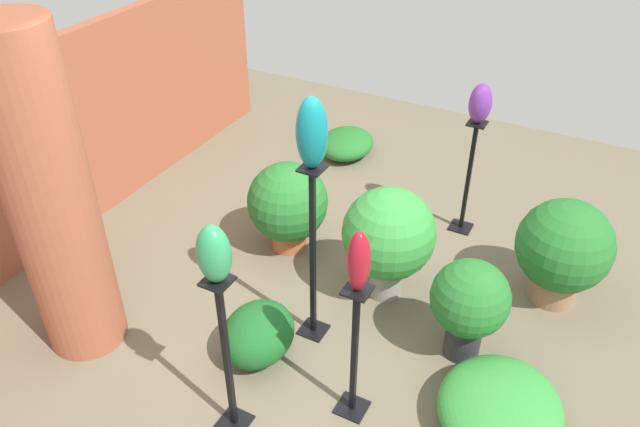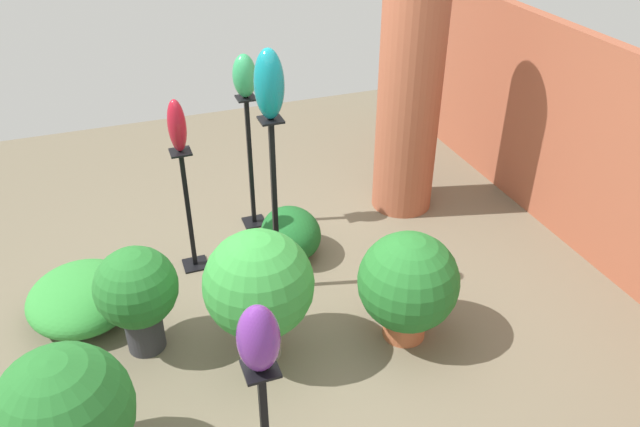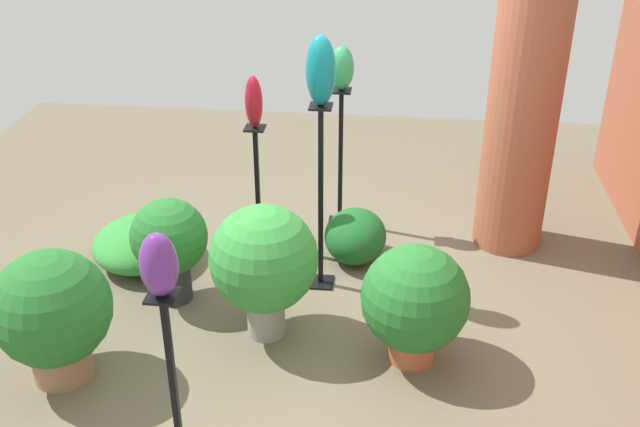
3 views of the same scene
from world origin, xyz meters
name	(u,v)px [view 3 (image 3 of 3)]	position (x,y,z in m)	size (l,w,h in m)	color
ground_plane	(317,304)	(0.00, 0.00, 0.00)	(8.00, 8.00, 0.00)	#6B604C
brick_pillar	(523,106)	(-1.12, 1.50, 1.22)	(0.57, 0.57, 2.44)	#9E5138
pedestal_teal	(321,206)	(-0.29, -0.01, 0.68)	(0.20, 0.20, 1.47)	black
pedestal_ruby	(258,194)	(-0.81, -0.58, 0.49)	(0.20, 0.20, 1.08)	black
pedestal_jade	(340,165)	(-1.28, 0.06, 0.57)	(0.20, 0.20, 1.25)	black
pedestal_violet	(173,387)	(1.56, -0.61, 0.51)	(0.20, 0.20, 1.11)	black
art_vase_teal	(321,71)	(-0.29, -0.01, 1.71)	(0.20, 0.21, 0.49)	#0F727A
art_vase_ruby	(254,102)	(-0.81, -0.58, 1.28)	(0.15, 0.14, 0.42)	maroon
art_vase_jade	(342,68)	(-1.28, 0.06, 1.43)	(0.18, 0.20, 0.37)	#2D9356
art_vase_violet	(159,265)	(1.56, -0.61, 1.29)	(0.19, 0.19, 0.35)	#6B2D8C
potted_plant_front_right	(52,312)	(0.97, -1.56, 0.50)	(0.75, 0.75, 0.91)	#936B4C
potted_plant_back_center	(169,241)	(0.03, -1.08, 0.50)	(0.57, 0.57, 0.82)	#2D2D33
potted_plant_near_pillar	(415,301)	(0.55, 0.70, 0.47)	(0.71, 0.71, 0.84)	#B25B38
potted_plant_mid_left	(264,261)	(0.37, -0.32, 0.59)	(0.74, 0.74, 0.98)	gray
foliage_bed_east	(143,242)	(-0.48, -1.48, 0.16)	(0.88, 0.80, 0.33)	#338C38
foliage_bed_west	(355,236)	(-0.69, 0.23, 0.21)	(0.60, 0.50, 0.42)	#195923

